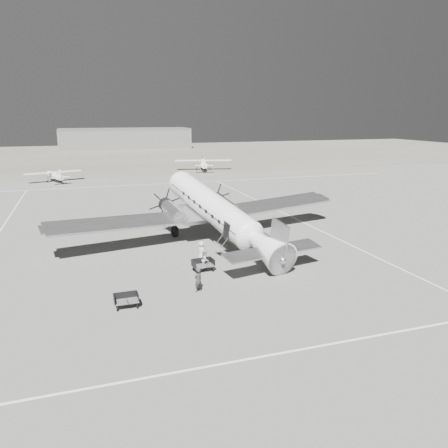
{
  "coord_description": "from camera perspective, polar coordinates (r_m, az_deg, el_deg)",
  "views": [
    {
      "loc": [
        -10.05,
        -30.98,
        11.15
      ],
      "look_at": [
        1.06,
        2.7,
        2.2
      ],
      "focal_mm": 35.0,
      "sensor_mm": 36.0,
      "label": 1
    }
  ],
  "objects": [
    {
      "name": "ground",
      "position": [
        34.43,
        -0.27,
        -4.73
      ],
      "size": [
        260.0,
        260.0,
        0.0
      ],
      "primitive_type": "plane",
      "color": "slate",
      "rests_on": "ground"
    },
    {
      "name": "hangar_main",
      "position": [
        151.94,
        -12.77,
        10.86
      ],
      "size": [
        42.0,
        14.0,
        6.6
      ],
      "color": "slate",
      "rests_on": "ground"
    },
    {
      "name": "taxi_line_right",
      "position": [
        39.63,
        16.49,
        -2.77
      ],
      "size": [
        0.15,
        80.0,
        0.01
      ],
      "primitive_type": "cube",
      "color": "silver",
      "rests_on": "ground"
    },
    {
      "name": "light_plane_left",
      "position": [
        79.27,
        -21.27,
        5.82
      ],
      "size": [
        11.25,
        10.11,
        1.94
      ],
      "primitive_type": null,
      "rotation": [
        0.0,
        0.0,
        0.31
      ],
      "color": "white",
      "rests_on": "ground"
    },
    {
      "name": "baggage_cart_far",
      "position": [
        26.82,
        -12.64,
        -9.77
      ],
      "size": [
        1.53,
        1.09,
        0.85
      ],
      "primitive_type": null,
      "rotation": [
        0.0,
        0.0,
        0.02
      ],
      "color": "#4E4E4E",
      "rests_on": "ground"
    },
    {
      "name": "baggage_cart_near",
      "position": [
        31.95,
        -2.74,
        -5.41
      ],
      "size": [
        1.74,
        1.32,
        0.91
      ],
      "primitive_type": null,
      "rotation": [
        0.0,
        0.0,
        0.12
      ],
      "color": "#4E4E4E",
      "rests_on": "ground"
    },
    {
      "name": "grass_infield",
      "position": [
        126.88,
        -13.8,
        8.72
      ],
      "size": [
        260.0,
        90.0,
        0.01
      ],
      "primitive_type": "cube",
      "color": "#696659",
      "rests_on": "ground"
    },
    {
      "name": "ground_crew",
      "position": [
        28.34,
        -3.41,
        -7.33
      ],
      "size": [
        0.67,
        0.57,
        1.56
      ],
      "primitive_type": "imported",
      "rotation": [
        0.0,
        0.0,
        3.54
      ],
      "color": "#2D2D2D",
      "rests_on": "ground"
    },
    {
      "name": "light_plane_right",
      "position": [
        89.73,
        -2.72,
        7.77
      ],
      "size": [
        13.37,
        11.76,
        2.39
      ],
      "primitive_type": null,
      "rotation": [
        0.0,
        0.0,
        -0.23
      ],
      "color": "white",
      "rests_on": "ground"
    },
    {
      "name": "ramp_agent",
      "position": [
        32.22,
        -2.46,
        -4.67
      ],
      "size": [
        0.85,
        0.92,
        1.51
      ],
      "primitive_type": "imported",
      "rotation": [
        0.0,
        0.0,
        1.08
      ],
      "color": "#B7B7B4",
      "rests_on": "ground"
    },
    {
      "name": "taxi_line_near",
      "position": [
        22.66,
        11.16,
        -15.58
      ],
      "size": [
        60.0,
        0.15,
        0.01
      ],
      "primitive_type": "cube",
      "color": "silver",
      "rests_on": "ground"
    },
    {
      "name": "dc3_airliner",
      "position": [
        38.31,
        -0.94,
        1.46
      ],
      "size": [
        32.0,
        25.13,
        5.46
      ],
      "primitive_type": null,
      "rotation": [
        0.0,
        0.0,
        0.2
      ],
      "color": "silver",
      "rests_on": "ground"
    },
    {
      "name": "passenger",
      "position": [
        34.03,
        -2.98,
        -3.58
      ],
      "size": [
        0.65,
        0.86,
        1.58
      ],
      "primitive_type": "imported",
      "rotation": [
        0.0,
        0.0,
        1.78
      ],
      "color": "beige",
      "rests_on": "ground"
    },
    {
      "name": "taxi_line_horizon",
      "position": [
        72.55,
        -10.11,
        5.1
      ],
      "size": [
        90.0,
        0.15,
        0.01
      ],
      "primitive_type": "cube",
      "color": "silver",
      "rests_on": "ground"
    }
  ]
}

